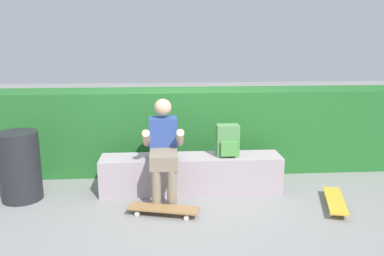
# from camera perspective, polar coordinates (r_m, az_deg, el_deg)

# --- Properties ---
(ground_plane) EXTENTS (24.00, 24.00, 0.00)m
(ground_plane) POSITION_cam_1_polar(r_m,az_deg,el_deg) (4.96, 0.10, -10.15)
(ground_plane) COLOR gray
(bench_main) EXTENTS (2.29, 0.44, 0.47)m
(bench_main) POSITION_cam_1_polar(r_m,az_deg,el_deg) (5.12, -0.11, -6.58)
(bench_main) COLOR #A3949C
(bench_main) RESTS_ON ground
(person_skater) EXTENTS (0.49, 0.62, 1.22)m
(person_skater) POSITION_cam_1_polar(r_m,az_deg,el_deg) (4.77, -4.12, -2.68)
(person_skater) COLOR #2D4793
(person_skater) RESTS_ON ground
(skateboard_near_person) EXTENTS (0.82, 0.39, 0.09)m
(skateboard_near_person) POSITION_cam_1_polar(r_m,az_deg,el_deg) (4.53, -4.16, -11.53)
(skateboard_near_person) COLOR olive
(skateboard_near_person) RESTS_ON ground
(skateboard_beside_bench) EXTENTS (0.41, 0.82, 0.09)m
(skateboard_beside_bench) POSITION_cam_1_polar(r_m,az_deg,el_deg) (5.02, 19.88, -9.80)
(skateboard_beside_bench) COLOR gold
(skateboard_beside_bench) RESTS_ON ground
(backpack_on_bench) EXTENTS (0.28, 0.23, 0.40)m
(backpack_on_bench) POSITION_cam_1_polar(r_m,az_deg,el_deg) (5.03, 5.15, -1.87)
(backpack_on_bench) COLOR #51894C
(backpack_on_bench) RESTS_ON bench_main
(hedge_row) EXTENTS (6.28, 0.70, 1.19)m
(hedge_row) POSITION_cam_1_polar(r_m,az_deg,el_deg) (5.87, 0.30, -0.26)
(hedge_row) COLOR #246528
(hedge_row) RESTS_ON ground
(trash_bin) EXTENTS (0.48, 0.48, 0.85)m
(trash_bin) POSITION_cam_1_polar(r_m,az_deg,el_deg) (5.25, -23.50, -5.06)
(trash_bin) COLOR #232328
(trash_bin) RESTS_ON ground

